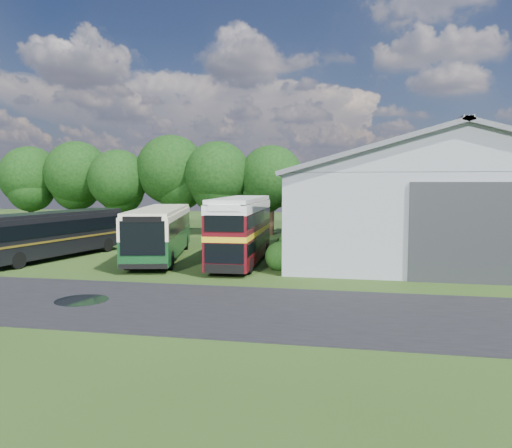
% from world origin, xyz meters
% --- Properties ---
extents(ground, '(120.00, 120.00, 0.00)m').
position_xyz_m(ground, '(0.00, 0.00, 0.00)').
color(ground, '#243B12').
rests_on(ground, ground).
extents(asphalt_road, '(60.00, 8.00, 0.02)m').
position_xyz_m(asphalt_road, '(3.00, -3.00, 0.00)').
color(asphalt_road, black).
rests_on(asphalt_road, ground).
extents(puddle, '(2.20, 2.20, 0.01)m').
position_xyz_m(puddle, '(-1.50, -3.00, 0.00)').
color(puddle, black).
rests_on(puddle, ground).
extents(storage_shed, '(18.80, 24.80, 8.15)m').
position_xyz_m(storage_shed, '(15.00, 15.98, 4.17)').
color(storage_shed, gray).
rests_on(storage_shed, ground).
extents(tree_far_left, '(6.12, 6.12, 8.64)m').
position_xyz_m(tree_far_left, '(-23.00, 24.00, 5.56)').
color(tree_far_left, black).
rests_on(tree_far_left, ground).
extents(tree_left_a, '(6.46, 6.46, 9.12)m').
position_xyz_m(tree_left_a, '(-18.00, 24.50, 5.87)').
color(tree_left_a, black).
rests_on(tree_left_a, ground).
extents(tree_left_b, '(5.78, 5.78, 8.16)m').
position_xyz_m(tree_left_b, '(-13.00, 23.50, 5.25)').
color(tree_left_b, black).
rests_on(tree_left_b, ground).
extents(tree_mid, '(6.80, 6.80, 9.60)m').
position_xyz_m(tree_mid, '(-8.00, 24.80, 6.18)').
color(tree_mid, black).
rests_on(tree_mid, ground).
extents(tree_right_a, '(6.26, 6.26, 8.83)m').
position_xyz_m(tree_right_a, '(-3.00, 23.80, 5.69)').
color(tree_right_a, black).
rests_on(tree_right_a, ground).
extents(tree_right_b, '(5.98, 5.98, 8.45)m').
position_xyz_m(tree_right_b, '(2.00, 24.60, 5.44)').
color(tree_right_b, black).
rests_on(tree_right_b, ground).
extents(shrub_front, '(1.70, 1.70, 1.70)m').
position_xyz_m(shrub_front, '(5.60, 6.00, 0.00)').
color(shrub_front, '#194714').
rests_on(shrub_front, ground).
extents(shrub_mid, '(1.60, 1.60, 1.60)m').
position_xyz_m(shrub_mid, '(5.60, 8.00, 0.00)').
color(shrub_mid, '#194714').
rests_on(shrub_mid, ground).
extents(shrub_back, '(1.80, 1.80, 1.80)m').
position_xyz_m(shrub_back, '(5.60, 10.00, 0.00)').
color(shrub_back, '#194714').
rests_on(shrub_back, ground).
extents(bus_green_single, '(5.46, 12.32, 3.31)m').
position_xyz_m(bus_green_single, '(-2.70, 8.66, 1.76)').
color(bus_green_single, black).
rests_on(bus_green_single, ground).
extents(bus_maroon_double, '(2.80, 9.55, 4.07)m').
position_xyz_m(bus_maroon_double, '(2.97, 7.49, 2.03)').
color(bus_maroon_double, black).
rests_on(bus_maroon_double, ground).
extents(bus_dark_single, '(4.68, 11.33, 3.05)m').
position_xyz_m(bus_dark_single, '(-9.54, 7.34, 1.62)').
color(bus_dark_single, black).
rests_on(bus_dark_single, ground).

